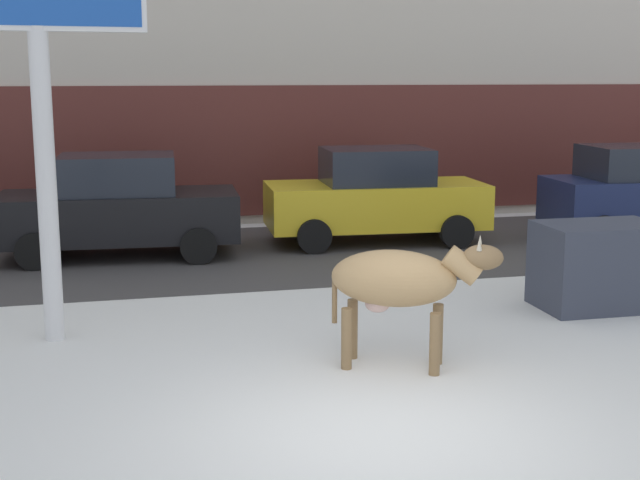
{
  "coord_description": "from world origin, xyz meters",
  "views": [
    {
      "loc": [
        -2.36,
        -7.29,
        3.26
      ],
      "look_at": [
        0.35,
        3.76,
        1.1
      ],
      "focal_mm": 49.46,
      "sensor_mm": 36.0,
      "label": 1
    }
  ],
  "objects_px": {
    "pedestrian_near_billboard": "(106,188)",
    "dumpster": "(599,266)",
    "cow_tan": "(400,281)",
    "car_navy_hatchback": "(636,193)",
    "car_black_sedan": "(119,207)",
    "car_yellow_sedan": "(376,196)"
  },
  "relations": [
    {
      "from": "car_black_sedan",
      "to": "car_yellow_sedan",
      "type": "height_order",
      "value": "same"
    },
    {
      "from": "pedestrian_near_billboard",
      "to": "dumpster",
      "type": "height_order",
      "value": "pedestrian_near_billboard"
    },
    {
      "from": "car_black_sedan",
      "to": "dumpster",
      "type": "bearing_deg",
      "value": -38.68
    },
    {
      "from": "pedestrian_near_billboard",
      "to": "dumpster",
      "type": "relative_size",
      "value": 1.02
    },
    {
      "from": "cow_tan",
      "to": "car_black_sedan",
      "type": "xyz_separation_m",
      "value": [
        -2.91,
        6.96,
        -0.09
      ]
    },
    {
      "from": "cow_tan",
      "to": "car_navy_hatchback",
      "type": "distance_m",
      "value": 9.5
    },
    {
      "from": "car_navy_hatchback",
      "to": "dumpster",
      "type": "relative_size",
      "value": 2.12
    },
    {
      "from": "car_yellow_sedan",
      "to": "car_navy_hatchback",
      "type": "bearing_deg",
      "value": -9.66
    },
    {
      "from": "car_yellow_sedan",
      "to": "dumpster",
      "type": "bearing_deg",
      "value": -73.55
    },
    {
      "from": "cow_tan",
      "to": "car_black_sedan",
      "type": "relative_size",
      "value": 0.44
    },
    {
      "from": "dumpster",
      "to": "car_yellow_sedan",
      "type": "bearing_deg",
      "value": 106.45
    },
    {
      "from": "car_black_sedan",
      "to": "pedestrian_near_billboard",
      "type": "distance_m",
      "value": 2.95
    },
    {
      "from": "cow_tan",
      "to": "dumpster",
      "type": "relative_size",
      "value": 1.11
    },
    {
      "from": "cow_tan",
      "to": "dumpster",
      "type": "xyz_separation_m",
      "value": [
        3.57,
        1.77,
        -0.39
      ]
    },
    {
      "from": "cow_tan",
      "to": "car_navy_hatchback",
      "type": "xyz_separation_m",
      "value": [
        7.1,
        6.32,
        -0.07
      ]
    },
    {
      "from": "car_yellow_sedan",
      "to": "pedestrian_near_billboard",
      "type": "xyz_separation_m",
      "value": [
        -5.09,
        2.71,
        -0.03
      ]
    },
    {
      "from": "car_navy_hatchback",
      "to": "pedestrian_near_billboard",
      "type": "height_order",
      "value": "car_navy_hatchback"
    },
    {
      "from": "car_black_sedan",
      "to": "car_navy_hatchback",
      "type": "relative_size",
      "value": 1.19
    },
    {
      "from": "car_yellow_sedan",
      "to": "car_black_sedan",
      "type": "bearing_deg",
      "value": -177.29
    },
    {
      "from": "car_black_sedan",
      "to": "pedestrian_near_billboard",
      "type": "xyz_separation_m",
      "value": [
        -0.21,
        2.94,
        -0.03
      ]
    },
    {
      "from": "car_navy_hatchback",
      "to": "dumpster",
      "type": "xyz_separation_m",
      "value": [
        -3.53,
        -4.54,
        -0.33
      ]
    },
    {
      "from": "car_yellow_sedan",
      "to": "dumpster",
      "type": "relative_size",
      "value": 2.53
    }
  ]
}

